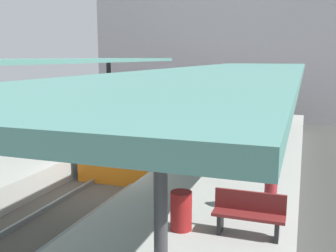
{
  "coord_description": "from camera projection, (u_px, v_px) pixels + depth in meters",
  "views": [
    {
      "loc": [
        5.97,
        -10.72,
        4.48
      ],
      "look_at": [
        0.58,
        4.62,
        1.59
      ],
      "focal_mm": 41.69,
      "sensor_mm": 36.0,
      "label": 1
    }
  ],
  "objects": [
    {
      "name": "station_building_backdrop",
      "position": [
        219.0,
        44.0,
        30.51
      ],
      "size": [
        18.0,
        6.0,
        11.0
      ],
      "primitive_type": "cube",
      "color": "#B7B2B7",
      "rests_on": "ground_plane"
    },
    {
      "name": "canopy_right",
      "position": [
        231.0,
        73.0,
        12.05
      ],
      "size": [
        4.18,
        21.0,
        3.11
      ],
      "color": "#333335",
      "rests_on": "platform_right"
    },
    {
      "name": "litter_bin",
      "position": [
        181.0,
        211.0,
        7.91
      ],
      "size": [
        0.44,
        0.44,
        0.8
      ],
      "primitive_type": "cylinder",
      "color": "maroon",
      "rests_on": "platform_right"
    },
    {
      "name": "platform_right",
      "position": [
        219.0,
        195.0,
        11.36
      ],
      "size": [
        4.4,
        28.0,
        1.0
      ],
      "primitive_type": "cube",
      "color": "#9E9E99",
      "rests_on": "ground_plane"
    },
    {
      "name": "rail_near_side",
      "position": [
        85.0,
        186.0,
        12.88
      ],
      "size": [
        0.08,
        28.0,
        0.14
      ],
      "primitive_type": "cube",
      "color": "slate",
      "rests_on": "track_ballast"
    },
    {
      "name": "track_ballast",
      "position": [
        104.0,
        193.0,
        12.67
      ],
      "size": [
        3.2,
        28.0,
        0.2
      ],
      "primitive_type": "cube",
      "color": "#4C4742",
      "rests_on": "ground_plane"
    },
    {
      "name": "passenger_mid_platform",
      "position": [
        229.0,
        148.0,
        11.44
      ],
      "size": [
        0.36,
        0.36,
        1.62
      ],
      "color": "maroon",
      "rests_on": "platform_right"
    },
    {
      "name": "platform_bench",
      "position": [
        249.0,
        212.0,
        7.65
      ],
      "size": [
        1.4,
        0.41,
        0.86
      ],
      "color": "black",
      "rests_on": "platform_right"
    },
    {
      "name": "platform_left",
      "position": [
        9.0,
        170.0,
        13.84
      ],
      "size": [
        4.4,
        28.0,
        1.0
      ],
      "primitive_type": "cube",
      "color": "#9E9E99",
      "rests_on": "ground_plane"
    },
    {
      "name": "canopy_left",
      "position": [
        28.0,
        62.0,
        14.48
      ],
      "size": [
        4.18,
        21.0,
        3.41
      ],
      "color": "#333335",
      "rests_on": "platform_left"
    },
    {
      "name": "passenger_near_bench",
      "position": [
        271.0,
        176.0,
        8.7
      ],
      "size": [
        0.36,
        0.36,
        1.66
      ],
      "color": "maroon",
      "rests_on": "platform_right"
    },
    {
      "name": "commuter_train",
      "position": [
        171.0,
        115.0,
        18.6
      ],
      "size": [
        2.78,
        12.25,
        3.1
      ],
      "color": "#ADADB2",
      "rests_on": "track_ballast"
    },
    {
      "name": "ground_plane",
      "position": [
        104.0,
        196.0,
        12.69
      ],
      "size": [
        80.0,
        80.0,
        0.0
      ],
      "primitive_type": "plane",
      "color": "#383835"
    },
    {
      "name": "rail_far_side",
      "position": [
        124.0,
        191.0,
        12.41
      ],
      "size": [
        0.08,
        28.0,
        0.14
      ],
      "primitive_type": "cube",
      "color": "slate",
      "rests_on": "track_ballast"
    },
    {
      "name": "platform_sign",
      "position": [
        193.0,
        109.0,
        14.08
      ],
      "size": [
        0.9,
        0.08,
        2.21
      ],
      "color": "#262628",
      "rests_on": "platform_right"
    }
  ]
}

